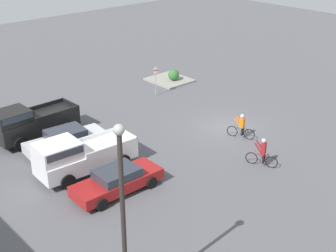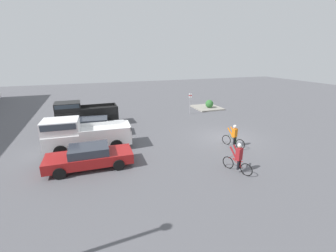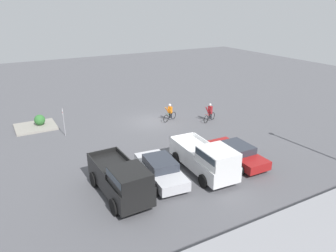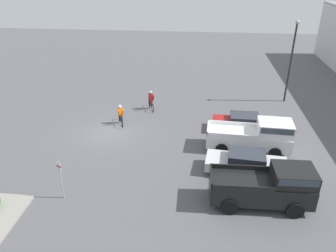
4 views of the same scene
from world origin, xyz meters
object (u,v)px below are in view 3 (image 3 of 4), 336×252
sedan_0 (237,153)px  cyclist_0 (170,112)px  pickup_truck_1 (121,179)px  pickup_truck_0 (207,158)px  cyclist_1 (210,112)px  fire_lane_sign (64,119)px  sedan_1 (160,169)px  shrub (40,120)px

sedan_0 → cyclist_0: 9.46m
sedan_0 → pickup_truck_1: pickup_truck_1 is taller
pickup_truck_0 → cyclist_1: 10.02m
pickup_truck_0 → fire_lane_sign: (6.22, -10.86, 0.29)m
sedan_1 → pickup_truck_1: 2.93m
pickup_truck_1 → fire_lane_sign: (0.66, -10.73, 0.24)m
cyclist_0 → shrub: bearing=-21.3°
cyclist_0 → fire_lane_sign: (9.22, -0.96, 0.62)m
pickup_truck_1 → cyclist_0: 12.99m
cyclist_0 → cyclist_1: bearing=148.0°
sedan_1 → cyclist_1: bearing=-141.3°
sedan_0 → cyclist_0: size_ratio=2.80×
sedan_1 → shrub: bearing=-69.7°
pickup_truck_0 → shrub: 15.99m
pickup_truck_1 → cyclist_1: 14.03m
sedan_0 → pickup_truck_1: 8.41m
sedan_0 → cyclist_1: (-3.23, -7.54, 0.17)m
cyclist_0 → sedan_1: bearing=57.4°
sedan_0 → cyclist_1: size_ratio=2.76×
cyclist_1 → shrub: bearing=-23.9°
sedan_1 → cyclist_0: 10.69m
sedan_1 → pickup_truck_1: pickup_truck_1 is taller
fire_lane_sign → pickup_truck_1: bearing=93.5°
pickup_truck_0 → shrub: (7.63, -14.04, -0.52)m
sedan_0 → pickup_truck_1: size_ratio=0.91×
pickup_truck_0 → fire_lane_sign: fire_lane_sign is taller
pickup_truck_0 → pickup_truck_1: (5.57, -0.13, 0.04)m
sedan_1 → fire_lane_sign: size_ratio=2.10×
sedan_0 → fire_lane_sign: bearing=-49.0°
fire_lane_sign → sedan_0: bearing=131.0°
sedan_0 → shrub: (10.46, -13.61, -0.05)m
pickup_truck_0 → pickup_truck_1: bearing=-1.3°
cyclist_1 → shrub: cyclist_1 is taller
cyclist_1 → sedan_0: bearing=66.8°
pickup_truck_1 → fire_lane_sign: size_ratio=2.22×
sedan_0 → pickup_truck_0: bearing=8.8°
sedan_1 → shrub: (4.86, -13.15, -0.09)m
sedan_0 → sedan_1: (5.60, -0.45, 0.04)m
shrub → cyclist_1: bearing=156.1°
pickup_truck_0 → cyclist_0: bearing=-106.8°
cyclist_1 → pickup_truck_1: bearing=34.0°
sedan_0 → cyclist_0: cyclist_0 is taller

